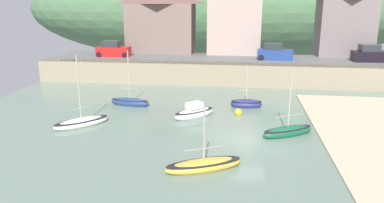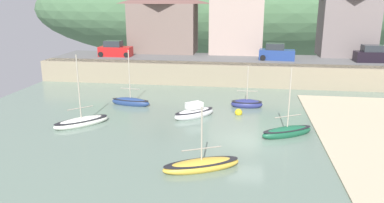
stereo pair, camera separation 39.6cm
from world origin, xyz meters
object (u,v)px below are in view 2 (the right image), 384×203
Objects in this scene: sailboat_white_hull at (82,122)px; waterfront_building_centre at (237,11)px; waterfront_building_left at (163,21)px; motorboat_with_cabin at (194,113)px; sailboat_far_left at (247,104)px; mooring_buoy at (239,112)px; parked_car_end_of_row at (373,55)px; sailboat_blue_trim at (287,132)px; rowboat_small_beached at (201,165)px; waterfront_building_right at (348,17)px; parked_car_by_wall at (276,53)px; parked_car_near_slipway at (115,50)px; fishing_boat_green at (131,102)px.

waterfront_building_centre is at bearing 19.98° from sailboat_white_hull.
motorboat_with_cabin is at bearing -70.99° from waterfront_building_left.
waterfront_building_left is at bearing 121.27° from sailboat_far_left.
sailboat_white_hull is 12.72m from mooring_buoy.
sailboat_blue_trim is at bearing -123.11° from parked_car_end_of_row.
waterfront_building_left is 1.93× the size of rowboat_small_beached.
mooring_buoy is (-12.81, -19.31, -7.04)m from waterfront_building_right.
sailboat_far_left is 2.57m from mooring_buoy.
parked_car_by_wall is (14.66, -4.50, -3.31)m from waterfront_building_left.
waterfront_building_left reaches higher than parked_car_end_of_row.
waterfront_building_left is 22.94m from mooring_buoy.
rowboat_small_beached is at bearing -160.90° from sailboat_blue_trim.
sailboat_white_hull is 1.57× the size of motorboat_with_cabin.
parked_car_near_slipway is at bearing 137.06° from mooring_buoy.
sailboat_white_hull is (-2.05, -5.97, -0.04)m from fishing_boat_green.
waterfront_building_left is 28.43m from sailboat_blue_trim.
waterfront_building_right reaches higher than fishing_boat_green.
sailboat_white_hull is (-10.07, 6.30, 0.02)m from rowboat_small_beached.
fishing_boat_green reaches higher than motorboat_with_cabin.
waterfront_building_left is 23.49m from waterfront_building_right.
sailboat_white_hull is at bearing -77.50° from parked_car_near_slipway.
fishing_boat_green is 8.34× the size of mooring_buoy.
waterfront_building_left is 9.80m from waterfront_building_centre.
fishing_boat_green is 1.33× the size of sailboat_far_left.
waterfront_building_centre is 2.30× the size of rowboat_small_beached.
motorboat_with_cabin is (7.07, -20.50, -6.15)m from waterfront_building_left.
rowboat_small_beached is at bearing -103.44° from sailboat_far_left.
sailboat_white_hull reaches higher than sailboat_blue_trim.
sailboat_white_hull is at bearing 149.63° from sailboat_blue_trim.
waterfront_building_left is at bearing 90.68° from sailboat_blue_trim.
rowboat_small_beached is 1.19× the size of sailboat_far_left.
waterfront_building_right is at bearing -1.40° from sailboat_white_hull.
sailboat_blue_trim is 0.90× the size of sailboat_white_hull.
sailboat_blue_trim reaches higher than parked_car_by_wall.
waterfront_building_left is at bearing 118.91° from mooring_buoy.
waterfront_building_left is 15.69m from parked_car_by_wall.
parked_car_near_slipway is at bearing 140.68° from sailboat_far_left.
waterfront_building_centre is 17.12× the size of mooring_buoy.
rowboat_small_beached is (8.03, -12.27, -0.06)m from fishing_boat_green.
sailboat_far_left is at bearing -141.78° from parked_car_end_of_row.
waterfront_building_right is 6.37m from parked_car_end_of_row.
parked_car_near_slipway is 19.91m from parked_car_by_wall.
parked_car_by_wall is (7.60, 16.00, 2.84)m from motorboat_with_cabin.
motorboat_with_cabin is 0.87× the size of parked_car_near_slipway.
waterfront_building_right is 29.65m from fishing_boat_green.
waterfront_building_left reaches higher than parked_car_near_slipway.
motorboat_with_cabin is at bearing -51.64° from parked_car_near_slipway.
rowboat_small_beached is 30.66m from parked_car_end_of_row.
waterfront_building_left reaches higher than rowboat_small_beached.
waterfront_building_left is 2.30× the size of sailboat_far_left.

